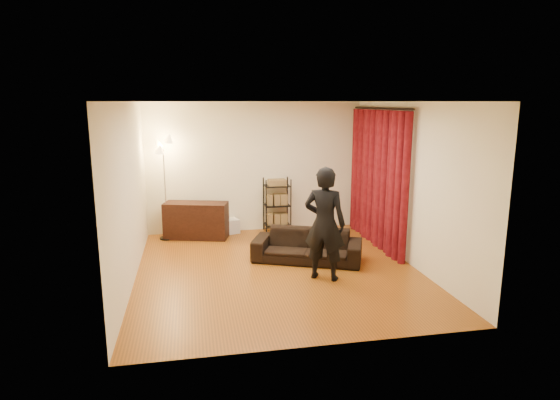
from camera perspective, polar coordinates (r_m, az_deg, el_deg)
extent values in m
plane|color=#955013|center=(7.75, -0.31, -8.46)|extent=(5.00, 5.00, 0.00)
plane|color=white|center=(7.27, -0.34, 11.92)|extent=(5.00, 5.00, 0.00)
plane|color=#F4EDCB|center=(9.83, -2.99, 4.00)|extent=(5.00, 0.00, 5.00)
plane|color=#F4EDCB|center=(5.02, 4.91, -3.73)|extent=(5.00, 0.00, 5.00)
plane|color=#F4EDCB|center=(7.33, -17.89, 0.73)|extent=(0.00, 5.00, 5.00)
plane|color=#F4EDCB|center=(8.11, 15.52, 1.89)|extent=(0.00, 5.00, 5.00)
cylinder|color=black|center=(8.97, 12.17, 10.89)|extent=(0.04, 2.65, 0.04)
imported|color=black|center=(8.09, 3.33, -5.60)|extent=(1.98, 1.37, 0.54)
imported|color=black|center=(7.15, 5.46, -2.89)|extent=(0.77, 0.69, 1.76)
cube|color=black|center=(9.53, -10.17, -2.46)|extent=(1.33, 0.78, 0.73)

